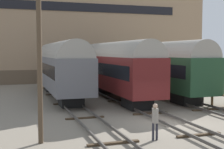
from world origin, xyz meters
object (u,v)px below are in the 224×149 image
object	(u,v)px
train_car_green	(157,65)
utility_pole	(39,44)
train_car_maroon	(117,66)
person_worker	(155,118)
train_car_grey	(60,66)

from	to	relation	value
train_car_green	utility_pole	distance (m)	18.54
train_car_maroon	person_worker	xyz separation A→B (m)	(-2.58, -13.40, -1.92)
person_worker	train_car_maroon	bearing A→B (deg)	79.12
person_worker	train_car_grey	bearing A→B (deg)	97.52
person_worker	utility_pole	distance (m)	6.72
train_car_green	train_car_grey	xyz separation A→B (m)	(-9.50, 1.90, -0.01)
person_worker	utility_pole	world-z (taller)	utility_pole
train_car_grey	person_worker	bearing A→B (deg)	-82.48
train_car_grey	train_car_maroon	bearing A→B (deg)	-32.97
train_car_grey	person_worker	xyz separation A→B (m)	(2.18, -16.48, -1.91)
train_car_green	train_car_grey	size ratio (longest dim) A/B	1.04
person_worker	utility_pole	xyz separation A→B (m)	(-5.48, 1.28, 3.68)
train_car_maroon	utility_pole	distance (m)	14.66
train_car_grey	utility_pole	xyz separation A→B (m)	(-3.30, -15.20, 1.76)
train_car_grey	person_worker	distance (m)	16.73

